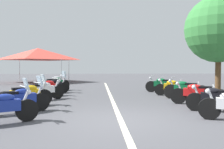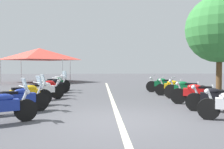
{
  "view_description": "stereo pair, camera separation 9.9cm",
  "coord_description": "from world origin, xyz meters",
  "px_view_note": "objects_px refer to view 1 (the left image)",
  "views": [
    {
      "loc": [
        -6.47,
        0.63,
        1.52
      ],
      "look_at": [
        4.12,
        0.0,
        1.14
      ],
      "focal_mm": 37.73,
      "sensor_mm": 36.0,
      "label": 1
    },
    {
      "loc": [
        -6.47,
        0.53,
        1.52
      ],
      "look_at": [
        4.12,
        0.0,
        1.14
      ],
      "focal_mm": 37.73,
      "sensor_mm": 36.0,
      "label": 2
    }
  ],
  "objects_px": {
    "motorcycle_left_row_4": "(46,88)",
    "motorcycle_right_row_4": "(175,87)",
    "motorcycle_left_row_1": "(18,99)",
    "motorcycle_left_row_3": "(42,90)",
    "motorcycle_left_row_6": "(55,83)",
    "event_tent": "(38,54)",
    "motorcycle_left_row_5": "(53,85)",
    "motorcycle_right_row_2": "(198,93)",
    "motorcycle_right_row_5": "(164,85)",
    "motorcycle_right_row_1": "(217,99)",
    "roadside_tree_0": "(219,29)",
    "motorcycle_left_row_2": "(26,94)",
    "motorcycle_right_row_3": "(186,89)"
  },
  "relations": [
    {
      "from": "motorcycle_right_row_4",
      "to": "motorcycle_left_row_5",
      "type": "bearing_deg",
      "value": 9.67
    },
    {
      "from": "motorcycle_left_row_1",
      "to": "motorcycle_left_row_3",
      "type": "bearing_deg",
      "value": 53.77
    },
    {
      "from": "motorcycle_left_row_4",
      "to": "motorcycle_left_row_5",
      "type": "relative_size",
      "value": 1.0
    },
    {
      "from": "motorcycle_right_row_4",
      "to": "event_tent",
      "type": "xyz_separation_m",
      "value": [
        10.71,
        9.5,
        2.2
      ]
    },
    {
      "from": "motorcycle_left_row_3",
      "to": "event_tent",
      "type": "distance_m",
      "value": 12.49
    },
    {
      "from": "motorcycle_left_row_2",
      "to": "motorcycle_right_row_3",
      "type": "xyz_separation_m",
      "value": [
        1.56,
        -6.66,
        0.0
      ]
    },
    {
      "from": "motorcycle_right_row_2",
      "to": "roadside_tree_0",
      "type": "relative_size",
      "value": 0.37
    },
    {
      "from": "motorcycle_left_row_1",
      "to": "motorcycle_right_row_1",
      "type": "relative_size",
      "value": 0.95
    },
    {
      "from": "motorcycle_left_row_3",
      "to": "motorcycle_left_row_4",
      "type": "relative_size",
      "value": 1.03
    },
    {
      "from": "event_tent",
      "to": "motorcycle_left_row_1",
      "type": "bearing_deg",
      "value": -168.34
    },
    {
      "from": "motorcycle_right_row_1",
      "to": "motorcycle_right_row_2",
      "type": "xyz_separation_m",
      "value": [
        1.46,
        0.0,
        0.01
      ]
    },
    {
      "from": "motorcycle_right_row_4",
      "to": "roadside_tree_0",
      "type": "height_order",
      "value": "roadside_tree_0"
    },
    {
      "from": "motorcycle_left_row_1",
      "to": "motorcycle_left_row_2",
      "type": "distance_m",
      "value": 1.26
    },
    {
      "from": "motorcycle_left_row_3",
      "to": "motorcycle_right_row_1",
      "type": "xyz_separation_m",
      "value": [
        -3.03,
        -6.42,
        0.0
      ]
    },
    {
      "from": "motorcycle_right_row_2",
      "to": "event_tent",
      "type": "distance_m",
      "value": 16.64
    },
    {
      "from": "motorcycle_left_row_6",
      "to": "motorcycle_right_row_1",
      "type": "xyz_separation_m",
      "value": [
        -7.02,
        -6.55,
        -0.02
      ]
    },
    {
      "from": "motorcycle_left_row_1",
      "to": "motorcycle_right_row_4",
      "type": "relative_size",
      "value": 0.93
    },
    {
      "from": "motorcycle_right_row_4",
      "to": "motorcycle_left_row_4",
      "type": "bearing_deg",
      "value": 21.57
    },
    {
      "from": "motorcycle_right_row_4",
      "to": "motorcycle_right_row_1",
      "type": "bearing_deg",
      "value": 112.78
    },
    {
      "from": "motorcycle_left_row_4",
      "to": "motorcycle_right_row_4",
      "type": "xyz_separation_m",
      "value": [
        -0.1,
        -6.48,
        -0.0
      ]
    },
    {
      "from": "motorcycle_left_row_6",
      "to": "event_tent",
      "type": "bearing_deg",
      "value": 72.64
    },
    {
      "from": "motorcycle_left_row_1",
      "to": "motorcycle_left_row_5",
      "type": "xyz_separation_m",
      "value": [
        5.51,
        -0.05,
        -0.0
      ]
    },
    {
      "from": "event_tent",
      "to": "motorcycle_right_row_5",
      "type": "bearing_deg",
      "value": -134.3
    },
    {
      "from": "motorcycle_right_row_4",
      "to": "event_tent",
      "type": "bearing_deg",
      "value": -25.99
    },
    {
      "from": "motorcycle_left_row_2",
      "to": "motorcycle_left_row_1",
      "type": "bearing_deg",
      "value": -112.95
    },
    {
      "from": "motorcycle_right_row_3",
      "to": "roadside_tree_0",
      "type": "bearing_deg",
      "value": -106.12
    },
    {
      "from": "motorcycle_left_row_2",
      "to": "motorcycle_right_row_1",
      "type": "bearing_deg",
      "value": -40.63
    },
    {
      "from": "motorcycle_left_row_2",
      "to": "motorcycle_left_row_3",
      "type": "relative_size",
      "value": 1.01
    },
    {
      "from": "motorcycle_right_row_1",
      "to": "motorcycle_right_row_2",
      "type": "bearing_deg",
      "value": -67.15
    },
    {
      "from": "motorcycle_left_row_6",
      "to": "motorcycle_left_row_4",
      "type": "bearing_deg",
      "value": -127.04
    },
    {
      "from": "motorcycle_left_row_1",
      "to": "motorcycle_right_row_4",
      "type": "bearing_deg",
      "value": -2.84
    },
    {
      "from": "motorcycle_right_row_2",
      "to": "motorcycle_right_row_5",
      "type": "relative_size",
      "value": 1.02
    },
    {
      "from": "roadside_tree_0",
      "to": "event_tent",
      "type": "distance_m",
      "value": 15.58
    },
    {
      "from": "motorcycle_right_row_5",
      "to": "motorcycle_right_row_1",
      "type": "bearing_deg",
      "value": 115.62
    },
    {
      "from": "motorcycle_left_row_3",
      "to": "motorcycle_right_row_4",
      "type": "relative_size",
      "value": 0.92
    },
    {
      "from": "motorcycle_left_row_4",
      "to": "motorcycle_right_row_4",
      "type": "bearing_deg",
      "value": -31.96
    },
    {
      "from": "motorcycle_left_row_4",
      "to": "motorcycle_right_row_5",
      "type": "xyz_separation_m",
      "value": [
        1.47,
        -6.35,
        0.01
      ]
    },
    {
      "from": "motorcycle_left_row_1",
      "to": "roadside_tree_0",
      "type": "distance_m",
      "value": 11.5
    },
    {
      "from": "motorcycle_left_row_4",
      "to": "roadside_tree_0",
      "type": "height_order",
      "value": "roadside_tree_0"
    },
    {
      "from": "motorcycle_left_row_3",
      "to": "motorcycle_right_row_2",
      "type": "relative_size",
      "value": 0.89
    },
    {
      "from": "motorcycle_left_row_5",
      "to": "motorcycle_right_row_1",
      "type": "distance_m",
      "value": 8.57
    },
    {
      "from": "motorcycle_left_row_6",
      "to": "motorcycle_right_row_1",
      "type": "distance_m",
      "value": 9.6
    },
    {
      "from": "motorcycle_left_row_5",
      "to": "roadside_tree_0",
      "type": "height_order",
      "value": "roadside_tree_0"
    },
    {
      "from": "motorcycle_left_row_3",
      "to": "motorcycle_right_row_2",
      "type": "height_order",
      "value": "motorcycle_right_row_2"
    },
    {
      "from": "motorcycle_left_row_2",
      "to": "motorcycle_right_row_4",
      "type": "height_order",
      "value": "motorcycle_left_row_2"
    },
    {
      "from": "motorcycle_left_row_3",
      "to": "motorcycle_left_row_6",
      "type": "bearing_deg",
      "value": 55.68
    },
    {
      "from": "motorcycle_left_row_2",
      "to": "event_tent",
      "type": "xyz_separation_m",
      "value": [
        13.51,
        2.92,
        2.19
      ]
    },
    {
      "from": "motorcycle_right_row_1",
      "to": "motorcycle_right_row_4",
      "type": "distance_m",
      "value": 4.21
    },
    {
      "from": "motorcycle_right_row_2",
      "to": "motorcycle_left_row_1",
      "type": "bearing_deg",
      "value": 35.33
    },
    {
      "from": "motorcycle_right_row_3",
      "to": "motorcycle_right_row_5",
      "type": "distance_m",
      "value": 2.81
    }
  ]
}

